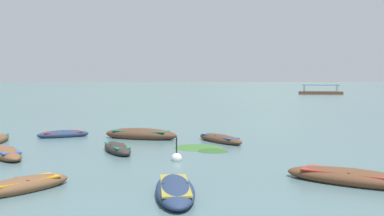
# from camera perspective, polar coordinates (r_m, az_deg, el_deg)

# --- Properties ---
(ground_plane) EXTENTS (6000.00, 6000.00, 0.00)m
(ground_plane) POSITION_cam_1_polar(r_m,az_deg,el_deg) (1506.94, -4.38, 3.42)
(ground_plane) COLOR slate
(mountain_1) EXTENTS (718.03, 718.03, 291.14)m
(mountain_1) POSITION_cam_1_polar(r_m,az_deg,el_deg) (2145.21, -22.85, 7.08)
(mountain_1) COLOR #4C5B56
(mountain_1) RESTS_ON ground
(mountain_2) EXTENTS (1271.71, 1271.71, 342.55)m
(mountain_2) POSITION_cam_1_polar(r_m,az_deg,el_deg) (2089.27, -7.54, 8.14)
(mountain_2) COLOR #56665B
(mountain_2) RESTS_ON ground
(mountain_3) EXTENTS (1286.03, 1286.03, 292.53)m
(mountain_3) POSITION_cam_1_polar(r_m,az_deg,el_deg) (2030.15, 9.02, 7.55)
(mountain_3) COLOR slate
(mountain_3) RESTS_ON ground
(rowboat_0) EXTENTS (1.18, 3.87, 0.54)m
(rowboat_0) POSITION_cam_1_polar(r_m,az_deg,el_deg) (13.27, -2.21, -10.55)
(rowboat_0) COLOR navy
(rowboat_0) RESTS_ON ground
(rowboat_1) EXTENTS (3.19, 1.91, 0.53)m
(rowboat_1) POSITION_cam_1_polar(r_m,az_deg,el_deg) (27.75, -16.30, -3.28)
(rowboat_1) COLOR navy
(rowboat_1) RESTS_ON ground
(rowboat_2) EXTENTS (2.01, 3.43, 0.57)m
(rowboat_2) POSITION_cam_1_polar(r_m,az_deg,el_deg) (21.35, -9.63, -5.17)
(rowboat_2) COLOR #2D2826
(rowboat_2) RESTS_ON ground
(rowboat_3) EXTENTS (2.62, 3.78, 0.54)m
(rowboat_3) POSITION_cam_1_polar(r_m,az_deg,el_deg) (24.58, 3.63, -4.01)
(rowboat_3) COLOR #4C3323
(rowboat_3) RESTS_ON ground
(rowboat_4) EXTENTS (3.03, 4.11, 0.56)m
(rowboat_4) POSITION_cam_1_polar(r_m,az_deg,el_deg) (21.53, -23.01, -5.34)
(rowboat_4) COLOR brown
(rowboat_4) RESTS_ON ground
(rowboat_6) EXTENTS (4.32, 3.78, 0.61)m
(rowboat_6) POSITION_cam_1_polar(r_m,az_deg,el_deg) (15.68, 19.94, -8.47)
(rowboat_6) COLOR brown
(rowboat_6) RESTS_ON ground
(rowboat_8) EXTENTS (4.68, 2.94, 0.77)m
(rowboat_8) POSITION_cam_1_polar(r_m,az_deg,el_deg) (26.11, -6.63, -3.42)
(rowboat_8) COLOR #4C3323
(rowboat_8) RESTS_ON ground
(rowboat_9) EXTENTS (2.96, 3.03, 0.54)m
(rowboat_9) POSITION_cam_1_polar(r_m,az_deg,el_deg) (14.76, -21.06, -9.33)
(rowboat_9) COLOR brown
(rowboat_9) RESTS_ON ground
(ferry_1) EXTENTS (10.81, 5.68, 2.54)m
(ferry_1) POSITION_cam_1_polar(r_m,az_deg,el_deg) (113.52, 16.26, 1.93)
(ferry_1) COLOR brown
(ferry_1) RESTS_ON ground
(mooring_buoy) EXTENTS (0.47, 0.47, 1.15)m
(mooring_buoy) POSITION_cam_1_polar(r_m,az_deg,el_deg) (18.89, -2.00, -6.49)
(mooring_buoy) COLOR silver
(mooring_buoy) RESTS_ON ground
(weed_patch_1) EXTENTS (3.48, 3.47, 0.14)m
(weed_patch_1) POSITION_cam_1_polar(r_m,az_deg,el_deg) (22.42, 0.80, -5.17)
(weed_patch_1) COLOR #38662D
(weed_patch_1) RESTS_ON ground
(weed_patch_2) EXTENTS (2.16, 2.24, 0.14)m
(weed_patch_2) POSITION_cam_1_polar(r_m,az_deg,el_deg) (21.48, 2.56, -5.56)
(weed_patch_2) COLOR #2D5628
(weed_patch_2) RESTS_ON ground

